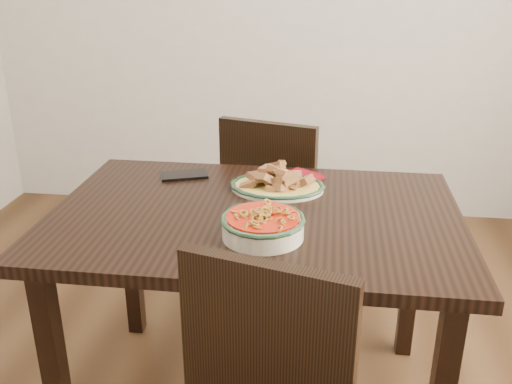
# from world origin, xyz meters

# --- Properties ---
(dining_table) EXTENTS (1.30, 0.87, 0.75)m
(dining_table) POSITION_xyz_m (0.11, -0.01, 0.66)
(dining_table) COLOR black
(dining_table) RESTS_ON ground
(chair_far) EXTENTS (0.52, 0.52, 0.89)m
(chair_far) POSITION_xyz_m (0.11, 0.67, 0.50)
(chair_far) COLOR black
(chair_far) RESTS_ON ground
(fish_plate) EXTENTS (0.32, 0.25, 0.11)m
(fish_plate) POSITION_xyz_m (0.16, 0.19, 0.79)
(fish_plate) COLOR #F0E7CA
(fish_plate) RESTS_ON dining_table
(noodle_bowl) EXTENTS (0.25, 0.25, 0.08)m
(noodle_bowl) POSITION_xyz_m (0.15, -0.18, 0.79)
(noodle_bowl) COLOR beige
(noodle_bowl) RESTS_ON dining_table
(smartphone) EXTENTS (0.19, 0.14, 0.01)m
(smartphone) POSITION_xyz_m (-0.20, 0.28, 0.76)
(smartphone) COLOR black
(smartphone) RESTS_ON dining_table
(napkin) EXTENTS (0.17, 0.16, 0.01)m
(napkin) POSITION_xyz_m (0.24, 0.32, 0.76)
(napkin) COLOR maroon
(napkin) RESTS_ON dining_table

